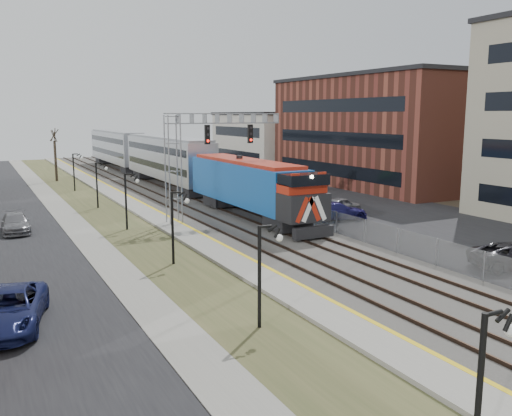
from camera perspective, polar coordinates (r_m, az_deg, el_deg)
street_west at (r=45.00m, az=-24.92°, el=-1.37°), size 7.00×120.00×0.04m
sidewalk at (r=45.38m, az=-19.26°, el=-0.89°), size 2.00×120.00×0.08m
grass_median at (r=45.88m, az=-15.55°, el=-0.60°), size 4.00×120.00×0.06m
platform at (r=46.55m, az=-11.95°, el=-0.19°), size 2.00×120.00×0.24m
ballast_bed at (r=48.10m, az=-6.20°, el=0.26°), size 8.00×120.00×0.20m
parking_lot at (r=53.56m, az=5.85°, el=1.16°), size 16.00×120.00×0.04m
platform_edge at (r=46.77m, az=-10.92°, el=0.05°), size 0.24×120.00×0.01m
track_near at (r=47.40m, az=-8.46°, el=0.28°), size 1.58×120.00×0.15m
track_far at (r=48.62m, az=-4.56°, el=0.60°), size 1.58×120.00×0.15m
train at (r=63.89m, az=-10.44°, el=5.03°), size 3.00×63.05×5.33m
signal_gantry at (r=39.98m, az=-6.42°, el=6.24°), size 9.00×1.07×8.15m
lampposts at (r=29.62m, az=-8.95°, el=-2.07°), size 0.14×62.14×4.00m
fence at (r=49.64m, az=-1.70°, el=1.43°), size 0.04×120.00×1.60m
buildings_east at (r=59.11m, az=19.59°, el=7.58°), size 16.00×76.00×15.00m
car_lot_d at (r=42.04m, az=8.52°, el=-0.37°), size 5.05×3.01×1.37m
car_lot_e at (r=44.24m, az=8.84°, el=0.18°), size 4.59×3.08×1.45m
car_lot_f at (r=57.57m, az=-1.40°, el=2.43°), size 4.07×2.84×1.27m
car_street_a at (r=22.85m, az=-24.66°, el=-9.74°), size 3.58×5.75×1.48m
car_street_b at (r=40.73m, az=-23.99°, el=-1.51°), size 1.86×4.44×1.28m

